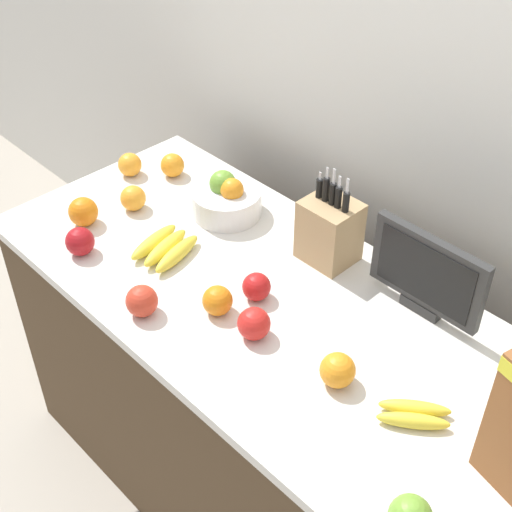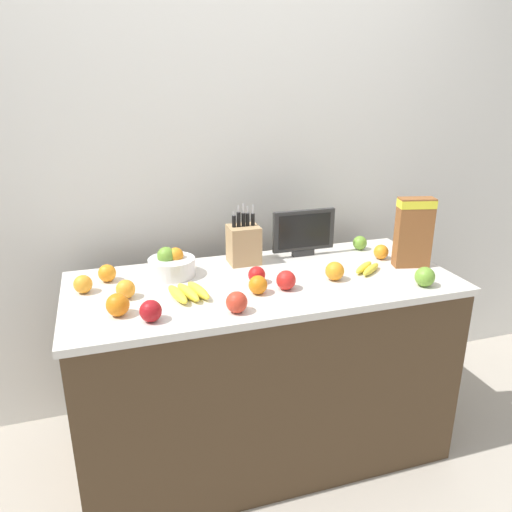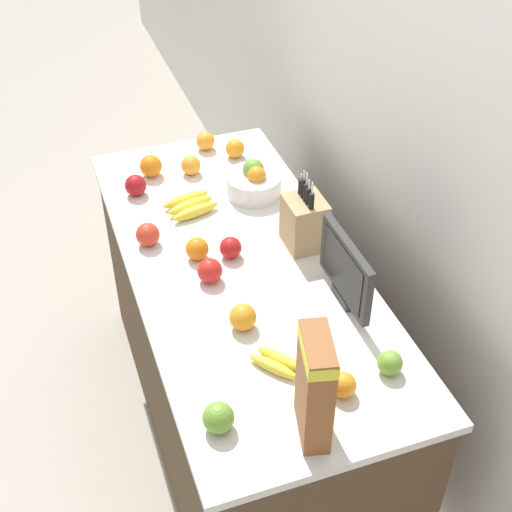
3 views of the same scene
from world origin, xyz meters
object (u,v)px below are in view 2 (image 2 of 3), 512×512
object	(u,v)px
apple_leftmost	(237,302)
apple_by_knife_block	(360,243)
orange_near_bowl	(335,271)
fruit_bowl	(172,265)
apple_near_bananas	(257,275)
small_monitor	(304,232)
orange_mid_right	(83,284)
orange_by_cereal	(258,285)
banana_bunch_left	(367,268)
apple_front	(286,280)
apple_rear	(151,311)
cereal_box	(414,230)
orange_mid_left	(118,305)
orange_front_left	(107,273)
apple_rightmost	(425,277)
orange_back_center	(381,252)
orange_front_right	(126,289)
knife_block	(244,244)
banana_bunch_right	(188,292)

from	to	relation	value
apple_leftmost	apple_by_knife_block	bearing A→B (deg)	32.64
apple_by_knife_block	orange_near_bowl	size ratio (longest dim) A/B	0.87
fruit_bowl	apple_near_bananas	bearing A→B (deg)	-30.77
small_monitor	orange_mid_right	bearing A→B (deg)	-171.95
apple_by_knife_block	orange_by_cereal	world-z (taller)	orange_by_cereal
banana_bunch_left	apple_front	size ratio (longest dim) A/B	2.01
apple_rear	fruit_bowl	bearing A→B (deg)	71.78
apple_leftmost	cereal_box	bearing A→B (deg)	14.10
apple_near_bananas	orange_mid_left	xyz separation A→B (m)	(-0.57, -0.14, 0.01)
small_monitor	orange_front_left	size ratio (longest dim) A/B	4.10
apple_rightmost	orange_back_center	world-z (taller)	apple_rightmost
apple_rightmost	orange_mid_left	distance (m)	1.24
apple_rear	orange_front_right	distance (m)	0.24
small_monitor	apple_near_bananas	bearing A→B (deg)	-140.99
apple_rightmost	orange_front_right	bearing A→B (deg)	168.05
small_monitor	orange_back_center	bearing A→B (deg)	-24.60
fruit_bowl	orange_mid_right	bearing A→B (deg)	-167.72
apple_rear	apple_by_knife_block	size ratio (longest dim) A/B	1.13
apple_rear	apple_leftmost	size ratio (longest dim) A/B	0.99
banana_bunch_left	orange_near_bowl	size ratio (longest dim) A/B	1.99
cereal_box	fruit_bowl	distance (m)	1.10
orange_front_right	cereal_box	bearing A→B (deg)	-1.33
orange_mid_left	orange_back_center	bearing A→B (deg)	11.13
knife_block	banana_bunch_left	xyz separation A→B (m)	(0.49, -0.28, -0.08)
apple_by_knife_block	apple_front	bearing A→B (deg)	-146.21
apple_by_knife_block	apple_rear	bearing A→B (deg)	-156.37
orange_near_bowl	apple_rightmost	bearing A→B (deg)	-28.09
apple_rightmost	apple_front	size ratio (longest dim) A/B	1.03
cereal_box	apple_rightmost	world-z (taller)	cereal_box
orange_near_bowl	knife_block	bearing A→B (deg)	134.15
apple_front	orange_mid_right	world-z (taller)	apple_front
knife_block	apple_near_bananas	world-z (taller)	knife_block
apple_rear	orange_mid_right	bearing A→B (deg)	124.65
banana_bunch_right	orange_front_left	size ratio (longest dim) A/B	2.65
orange_back_center	orange_near_bowl	distance (m)	0.37
knife_block	small_monitor	distance (m)	0.30
banana_bunch_left	apple_by_knife_block	distance (m)	0.31
banana_bunch_left	orange_mid_left	distance (m)	1.09
apple_leftmost	apple_rightmost	world-z (taller)	apple_rightmost
fruit_bowl	orange_front_left	bearing A→B (deg)	176.95
apple_rear	apple_near_bananas	size ratio (longest dim) A/B	1.09
apple_rightmost	apple_front	xyz separation A→B (m)	(-0.56, 0.14, -0.00)
knife_block	orange_near_bowl	size ratio (longest dim) A/B	3.49
banana_bunch_left	orange_back_center	xyz separation A→B (m)	(0.15, 0.13, 0.02)
apple_near_bananas	orange_mid_left	distance (m)	0.59
orange_near_bowl	small_monitor	bearing A→B (deg)	91.56
apple_near_bananas	orange_mid_left	bearing A→B (deg)	-166.53
apple_by_knife_block	apple_leftmost	size ratio (longest dim) A/B	0.87
fruit_bowl	apple_front	xyz separation A→B (m)	(0.42, -0.30, -0.01)
orange_front_right	orange_front_left	bearing A→B (deg)	107.66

